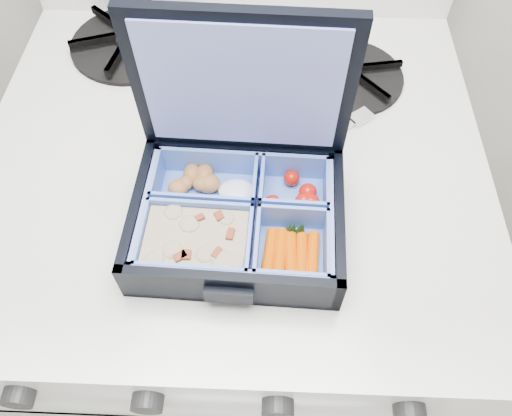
# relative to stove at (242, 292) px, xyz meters

# --- Properties ---
(stove) EXTENTS (0.64, 0.64, 0.96)m
(stove) POSITION_rel_stove_xyz_m (0.00, 0.00, 0.00)
(stove) COLOR white
(stove) RESTS_ON floor
(bento_box) EXTENTS (0.23, 0.18, 0.05)m
(bento_box) POSITION_rel_stove_xyz_m (0.02, -0.15, 0.51)
(bento_box) COLOR black
(bento_box) RESTS_ON stove
(burner_grate) EXTENTS (0.19, 0.19, 0.02)m
(burner_grate) POSITION_rel_stove_xyz_m (0.15, 0.11, 0.49)
(burner_grate) COLOR black
(burner_grate) RESTS_ON stove
(burner_grate_rear) EXTENTS (0.23, 0.23, 0.02)m
(burner_grate_rear) POSITION_rel_stove_xyz_m (-0.16, 0.18, 0.49)
(burner_grate_rear) COLOR black
(burner_grate_rear) RESTS_ON stove
(fork) EXTENTS (0.17, 0.14, 0.01)m
(fork) POSITION_rel_stove_xyz_m (0.09, -0.02, 0.48)
(fork) COLOR silver
(fork) RESTS_ON stove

